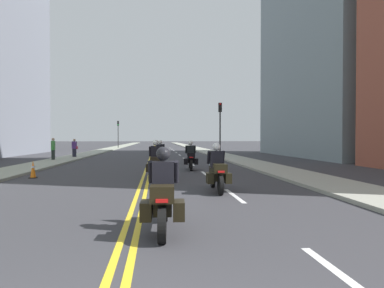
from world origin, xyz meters
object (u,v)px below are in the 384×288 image
(motorcycle_0, at_px, (163,198))
(pedestrian_1, at_px, (53,149))
(traffic_light_far, at_px, (118,129))
(motorcycle_3, at_px, (191,158))
(motorcycle_4, at_px, (160,154))
(traffic_light_near, at_px, (220,120))
(motorcycle_2, at_px, (156,163))
(motorcycle_1, at_px, (217,172))
(pedestrian_0, at_px, (74,148))
(traffic_cone_0, at_px, (33,169))

(motorcycle_0, distance_m, pedestrian_1, 21.16)
(motorcycle_0, distance_m, traffic_light_far, 51.21)
(motorcycle_3, bearing_deg, traffic_light_far, 105.33)
(motorcycle_4, height_order, traffic_light_near, traffic_light_near)
(motorcycle_2, relative_size, traffic_light_far, 0.49)
(motorcycle_1, height_order, motorcycle_3, motorcycle_3)
(pedestrian_0, bearing_deg, motorcycle_3, -43.72)
(traffic_light_near, xyz_separation_m, traffic_light_far, (-12.03, 28.18, -0.15))
(traffic_cone_0, xyz_separation_m, pedestrian_1, (-2.38, 10.72, 0.53))
(motorcycle_0, bearing_deg, motorcycle_3, 84.47)
(motorcycle_0, relative_size, traffic_light_far, 0.45)
(traffic_light_near, relative_size, pedestrian_1, 2.75)
(motorcycle_1, height_order, pedestrian_1, pedestrian_1)
(motorcycle_1, xyz_separation_m, pedestrian_1, (-9.67, 15.17, 0.26))
(motorcycle_3, height_order, traffic_cone_0, motorcycle_3)
(pedestrian_0, xyz_separation_m, pedestrian_1, (-0.64, -3.74, 0.04))
(traffic_light_far, bearing_deg, motorcycle_0, -82.57)
(motorcycle_1, relative_size, traffic_cone_0, 2.89)
(motorcycle_4, height_order, pedestrian_1, pedestrian_1)
(pedestrian_0, bearing_deg, traffic_light_near, 4.71)
(motorcycle_3, height_order, pedestrian_1, pedestrian_1)
(motorcycle_2, bearing_deg, traffic_cone_0, 173.11)
(motorcycle_1, distance_m, traffic_light_near, 18.61)
(traffic_light_far, bearing_deg, traffic_cone_0, -88.43)
(motorcycle_0, height_order, motorcycle_4, motorcycle_4)
(traffic_cone_0, xyz_separation_m, pedestrian_0, (-1.73, 14.46, 0.49))
(motorcycle_1, bearing_deg, motorcycle_4, 99.42)
(motorcycle_0, xyz_separation_m, motorcycle_2, (-0.17, 8.13, 0.04))
(traffic_cone_0, distance_m, traffic_light_near, 17.68)
(motorcycle_0, height_order, traffic_light_near, traffic_light_near)
(traffic_light_far, relative_size, pedestrian_0, 2.76)
(motorcycle_1, distance_m, traffic_cone_0, 8.55)
(motorcycle_4, distance_m, traffic_light_near, 8.73)
(pedestrian_1, bearing_deg, motorcycle_0, 17.88)
(motorcycle_1, distance_m, motorcycle_2, 4.16)
(motorcycle_0, xyz_separation_m, pedestrian_0, (-7.20, 23.39, 0.23))
(pedestrian_0, bearing_deg, pedestrian_1, -91.22)
(motorcycle_0, relative_size, traffic_light_near, 0.43)
(traffic_cone_0, height_order, traffic_light_far, traffic_light_far)
(motorcycle_1, bearing_deg, traffic_light_far, 101.46)
(motorcycle_2, height_order, pedestrian_0, pedestrian_0)
(motorcycle_3, distance_m, traffic_cone_0, 7.77)
(traffic_light_near, bearing_deg, pedestrian_1, -167.68)
(pedestrian_1, bearing_deg, motorcycle_3, 46.97)
(motorcycle_3, xyz_separation_m, pedestrian_0, (-8.93, 11.53, 0.22))
(motorcycle_1, xyz_separation_m, motorcycle_2, (-2.00, 3.65, 0.02))
(motorcycle_4, distance_m, pedestrian_0, 10.32)
(traffic_light_near, relative_size, traffic_light_far, 1.04)
(motorcycle_1, xyz_separation_m, pedestrian_0, (-9.03, 18.91, 0.22))
(motorcycle_2, xyz_separation_m, traffic_light_far, (-6.44, 42.59, 2.52))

